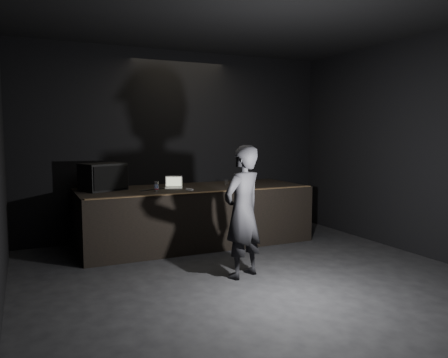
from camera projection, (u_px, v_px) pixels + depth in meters
ground at (274, 293)px, 5.36m from camera, size 7.00×7.00×0.00m
room_walls at (276, 127)px, 5.15m from camera, size 6.10×7.10×3.52m
stage_riser at (194, 215)px, 7.77m from camera, size 4.00×1.50×1.00m
riser_lip at (210, 192)px, 7.08m from camera, size 3.92×0.10×0.01m
stage_monitor at (103, 177)px, 7.31m from camera, size 0.81×0.71×0.45m
cable at (162, 188)px, 7.52m from camera, size 0.88×0.38×0.02m
laptop at (174, 185)px, 7.61m from camera, size 0.37×0.35×0.21m
beer_can at (156, 187)px, 7.14m from camera, size 0.07×0.07×0.17m
plastic_cup at (226, 182)px, 8.09m from camera, size 0.08×0.08×0.10m
wii_remote at (190, 189)px, 7.32m from camera, size 0.08×0.16×0.03m
person at (243, 212)px, 5.89m from camera, size 0.77×0.65×1.80m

